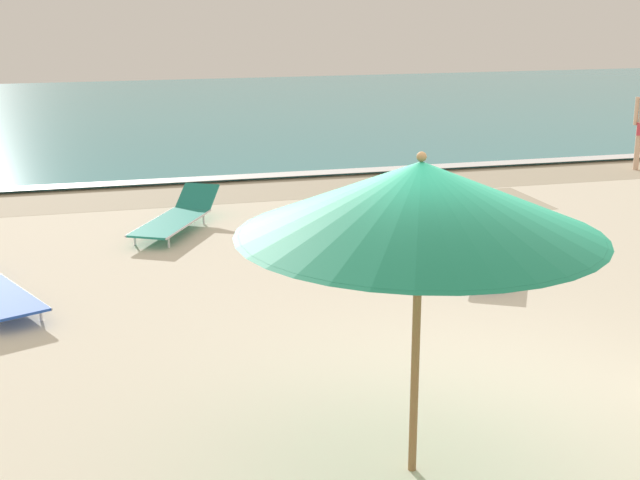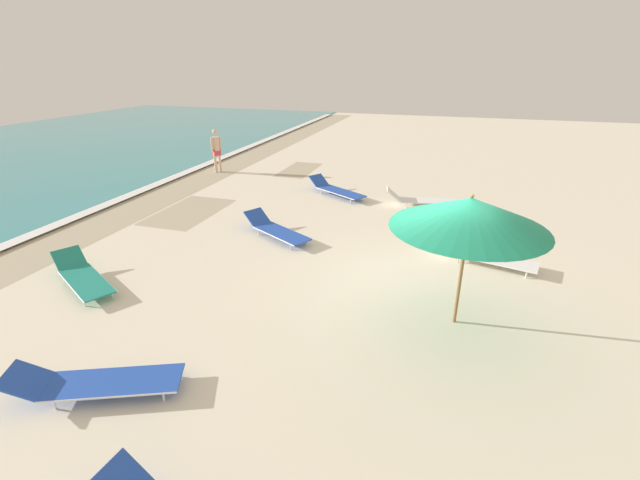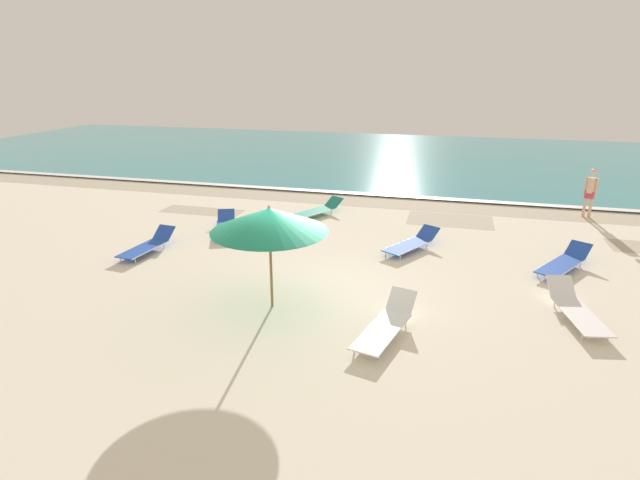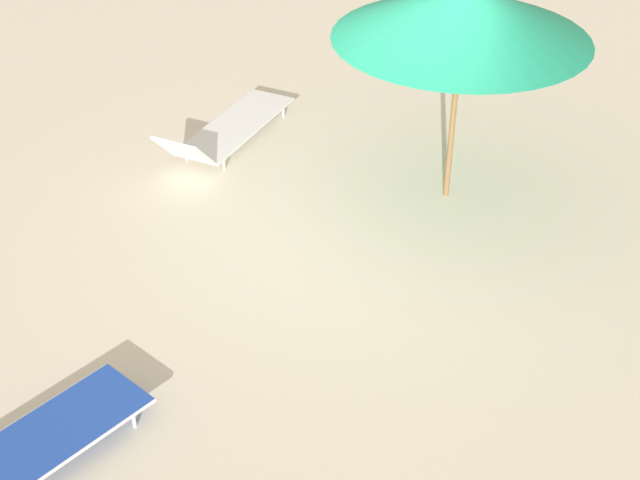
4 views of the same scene
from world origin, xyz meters
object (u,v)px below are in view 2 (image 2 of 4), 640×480
sun_lounger_under_umbrella (83,276)px  sun_lounger_mid_beach_pair_a (484,255)px  beach_umbrella (470,213)px  sun_lounger_near_water_left (421,199)px  sun_lounger_beside_umbrella (276,230)px  sun_lounger_mid_beach_solo (97,382)px  sun_lounger_mid_beach_pair_b (336,190)px  beachgoer_wading_adult (216,148)px

sun_lounger_under_umbrella → sun_lounger_mid_beach_pair_a: size_ratio=0.95×
beach_umbrella → sun_lounger_near_water_left: (6.56, 1.19, -1.85)m
sun_lounger_beside_umbrella → sun_lounger_mid_beach_solo: size_ratio=0.94×
beach_umbrella → sun_lounger_mid_beach_pair_b: size_ratio=1.11×
sun_lounger_near_water_left → beachgoer_wading_adult: beachgoer_wading_adult is taller
sun_lounger_near_water_left → beachgoer_wading_adult: 8.76m
sun_lounger_mid_beach_pair_a → beachgoer_wading_adult: bearing=74.0°
beach_umbrella → sun_lounger_under_umbrella: (-0.91, 7.41, -1.86)m
sun_lounger_beside_umbrella → beachgoer_wading_adult: beachgoer_wading_adult is taller
beach_umbrella → beachgoer_wading_adult: size_ratio=1.46×
beach_umbrella → sun_lounger_mid_beach_pair_b: bearing=30.9°
sun_lounger_near_water_left → sun_lounger_mid_beach_pair_b: sun_lounger_near_water_left is taller
beach_umbrella → sun_lounger_mid_beach_solo: beach_umbrella is taller
beach_umbrella → sun_lounger_mid_beach_pair_a: beach_umbrella is taller
beach_umbrella → beachgoer_wading_adult: (8.57, 9.68, -1.06)m
sun_lounger_beside_umbrella → sun_lounger_mid_beach_pair_a: 5.18m
sun_lounger_mid_beach_solo → beach_umbrella: bearing=-78.1°
sun_lounger_mid_beach_pair_a → beachgoer_wading_adult: beachgoer_wading_adult is taller
beach_umbrella → sun_lounger_beside_umbrella: size_ratio=1.16×
sun_lounger_mid_beach_solo → beachgoer_wading_adult: (11.93, 4.93, 0.80)m
sun_lounger_beside_umbrella → sun_lounger_mid_beach_pair_a: (-0.07, -5.17, 0.01)m
beachgoer_wading_adult → sun_lounger_mid_beach_pair_a: bearing=93.8°
sun_lounger_under_umbrella → sun_lounger_mid_beach_solo: sun_lounger_under_umbrella is taller
beach_umbrella → sun_lounger_mid_beach_solo: (-3.36, 4.75, -1.86)m
sun_lounger_under_umbrella → sun_lounger_mid_beach_solo: 3.62m
sun_lounger_near_water_left → sun_lounger_mid_beach_solo: (-9.93, 3.56, -0.01)m
sun_lounger_under_umbrella → sun_lounger_mid_beach_solo: bearing=-103.7°
sun_lounger_mid_beach_pair_a → sun_lounger_beside_umbrella: bearing=103.2°
beach_umbrella → sun_lounger_mid_beach_pair_b: (6.83, 4.08, -1.86)m
sun_lounger_under_umbrella → sun_lounger_mid_beach_pair_b: 8.42m
sun_lounger_beside_umbrella → sun_lounger_under_umbrella: bearing=172.0°
sun_lounger_under_umbrella → sun_lounger_mid_beach_pair_b: (7.74, -3.33, -0.00)m
sun_lounger_under_umbrella → sun_lounger_near_water_left: (7.47, -6.23, 0.00)m
sun_lounger_beside_umbrella → sun_lounger_mid_beach_pair_b: 4.13m
sun_lounger_near_water_left → sun_lounger_mid_beach_solo: bearing=148.5°
sun_lounger_beside_umbrella → sun_lounger_near_water_left: sun_lounger_near_water_left is taller
sun_lounger_mid_beach_solo → beachgoer_wading_adult: beachgoer_wading_adult is taller
sun_lounger_under_umbrella → beach_umbrella: bearing=-54.0°
sun_lounger_near_water_left → beachgoer_wading_adult: size_ratio=1.32×
sun_lounger_beside_umbrella → sun_lounger_mid_beach_solo: sun_lounger_beside_umbrella is taller
sun_lounger_mid_beach_solo → sun_lounger_beside_umbrella: bearing=-24.7°
sun_lounger_under_umbrella → sun_lounger_mid_beach_solo: size_ratio=0.94×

